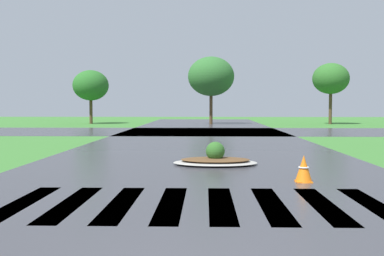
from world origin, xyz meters
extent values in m
cube|color=#35353A|center=(0.00, 10.00, 0.00)|extent=(10.31, 80.00, 0.01)
cube|color=#35353A|center=(0.00, 25.72, 0.00)|extent=(90.00, 9.28, 0.01)
cube|color=white|center=(-3.15, 3.74, 0.00)|extent=(0.45, 3.14, 0.01)
cube|color=white|center=(-2.25, 3.74, 0.00)|extent=(0.45, 3.14, 0.01)
cube|color=white|center=(-1.35, 3.74, 0.00)|extent=(0.45, 3.14, 0.01)
cube|color=white|center=(-0.45, 3.74, 0.00)|extent=(0.45, 3.14, 0.01)
cube|color=white|center=(0.45, 3.74, 0.00)|extent=(0.45, 3.14, 0.01)
cube|color=white|center=(1.35, 3.74, 0.00)|extent=(0.45, 3.14, 0.01)
cube|color=white|center=(2.25, 3.74, 0.00)|extent=(0.45, 3.14, 0.01)
cube|color=white|center=(3.15, 3.74, 0.00)|extent=(0.45, 3.14, 0.01)
ellipsoid|color=#9E9B93|center=(0.46, 9.20, 0.06)|extent=(2.49, 1.62, 0.12)
ellipsoid|color=brown|center=(0.46, 9.20, 0.15)|extent=(2.04, 1.33, 0.10)
sphere|color=#2D6023|center=(0.46, 9.20, 0.40)|extent=(0.56, 0.56, 0.56)
cone|color=orange|center=(2.42, 6.15, 0.31)|extent=(0.40, 0.40, 0.62)
torus|color=white|center=(2.42, 6.15, 0.34)|extent=(0.25, 0.25, 0.04)
cube|color=orange|center=(2.42, 6.15, 0.01)|extent=(0.36, 0.36, 0.03)
cylinder|color=#4C3823|center=(-10.17, 37.36, 1.17)|extent=(0.28, 0.28, 2.34)
ellipsoid|color=#276424|center=(-10.17, 37.36, 3.47)|extent=(3.21, 3.21, 2.73)
cylinder|color=#4C3823|center=(0.66, 36.81, 1.40)|extent=(0.28, 0.28, 2.80)
ellipsoid|color=#2D652C|center=(0.66, 36.81, 4.22)|extent=(4.08, 4.08, 3.47)
cylinder|color=#4C3823|center=(11.23, 37.13, 1.45)|extent=(0.28, 0.28, 2.91)
ellipsoid|color=#2D6526|center=(11.23, 37.13, 4.03)|extent=(3.20, 3.20, 2.72)
camera|label=1|loc=(0.16, -4.54, 1.80)|focal=43.72mm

